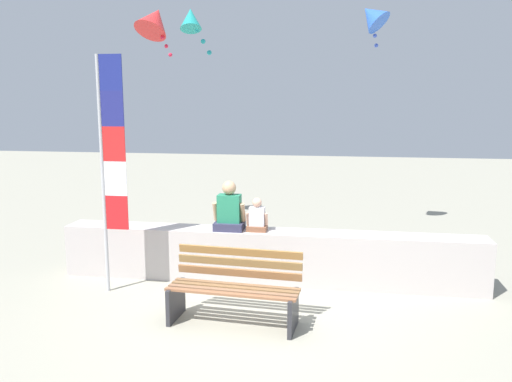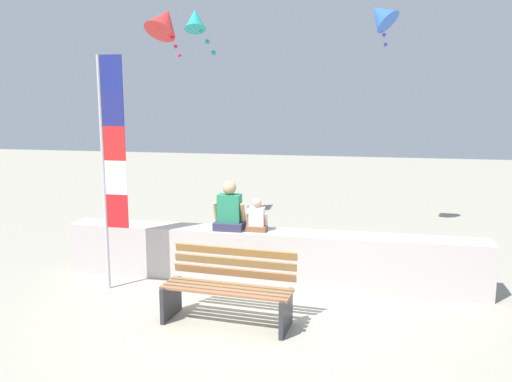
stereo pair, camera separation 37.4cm
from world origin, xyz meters
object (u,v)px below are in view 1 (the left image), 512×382
flag_banner (109,157)px  kite_blue (372,16)px  person_adult (229,211)px  park_bench (235,290)px  kite_red (154,20)px  person_child (257,218)px  kite_teal (191,19)px

flag_banner → kite_blue: size_ratio=3.60×
person_adult → kite_blue: 5.16m
park_bench → kite_red: (-2.68, 4.86, 3.97)m
person_child → flag_banner: size_ratio=0.15×
park_bench → flag_banner: (-1.91, 0.75, 1.53)m
kite_red → flag_banner: bearing=-79.3°
person_child → flag_banner: flag_banner is taller
person_child → kite_teal: kite_teal is taller
person_adult → flag_banner: bearing=-154.2°
kite_red → kite_blue: bearing=-0.3°
kite_blue → person_adult: bearing=-123.1°
person_child → kite_blue: kite_blue is taller
person_adult → person_child: 0.43m
park_bench → flag_banner: flag_banner is taller
park_bench → kite_blue: 6.49m
kite_teal → kite_red: (-1.43, 2.20, 0.34)m
park_bench → kite_blue: (1.79, 4.83, 3.95)m
park_bench → person_child: (0.04, 1.49, 0.57)m
person_adult → kite_blue: (2.17, 3.34, 3.28)m
kite_blue → kite_red: size_ratio=0.78×
person_adult → flag_banner: flag_banner is taller
kite_blue → park_bench: bearing=-110.3°
person_adult → person_child: size_ratio=1.49×
kite_teal → flag_banner: bearing=-109.1°
park_bench → person_adult: bearing=104.3°
person_child → flag_banner: (-1.95, -0.74, 0.95)m
kite_red → kite_teal: bearing=-57.0°
park_bench → kite_teal: (-1.25, 2.65, 3.63)m
park_bench → person_child: person_child is taller
person_child → kite_teal: (-1.29, 1.16, 3.05)m
kite_blue → kite_teal: (-3.04, -2.18, -0.32)m
flag_banner → kite_blue: bearing=47.8°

